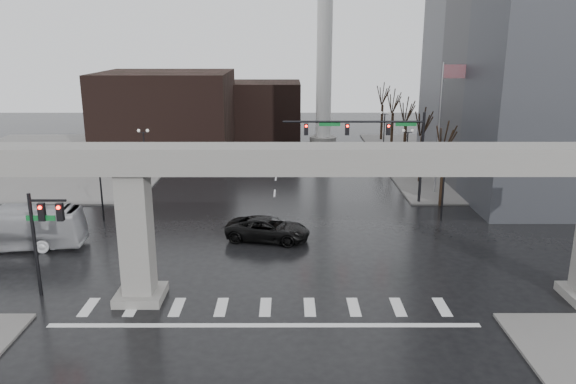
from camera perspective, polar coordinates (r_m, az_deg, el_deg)
The scene contains 23 objects.
ground at distance 31.98m, azimuth -2.24°, elevation -10.79°, with size 160.00×160.00×0.00m, color black.
sidewalk_ne at distance 70.67m, azimuth 20.51°, elevation 3.01°, with size 28.00×36.00×0.15m, color slate.
sidewalk_nw at distance 71.53m, azimuth -22.45°, elevation 2.96°, with size 28.00×36.00×0.15m, color slate.
elevated_guideway at distance 29.56m, azimuth 0.08°, elevation 1.25°, with size 48.00×2.60×8.70m.
building_far_left at distance 72.84m, azimuth -12.23°, elevation 7.92°, with size 16.00×14.00×10.00m, color black.
building_far_mid at distance 81.35m, azimuth -2.35°, elevation 8.31°, with size 10.00×10.00×8.00m, color black.
smokestack at distance 74.81m, azimuth 3.73°, elevation 14.84°, with size 3.60×3.60×30.00m.
signal_mast_arm at distance 48.80m, azimuth 9.17°, elevation 5.47°, with size 12.12×0.43×8.00m.
signal_left_pole at distance 33.64m, azimuth -23.65°, elevation -3.29°, with size 2.30×0.30×6.00m.
flagpole_assembly at distance 53.00m, azimuth 15.50°, elevation 7.75°, with size 2.06×0.12×12.00m.
lamp_right_0 at distance 45.66m, azimuth 15.57°, elevation 1.39°, with size 1.22×0.32×5.11m.
lamp_right_1 at distance 58.95m, azimuth 12.02°, elevation 4.71°, with size 1.22×0.32×5.11m.
lamp_right_2 at distance 72.51m, azimuth 9.77°, elevation 6.80°, with size 1.22×0.32×5.11m.
lamp_left_0 at distance 46.36m, azimuth -18.55°, elevation 1.35°, with size 1.22×0.32×5.11m.
lamp_left_1 at distance 59.49m, azimuth -14.42°, elevation 4.66°, with size 1.22×0.32×5.11m.
lamp_left_2 at distance 72.95m, azimuth -11.78°, elevation 6.75°, with size 1.22×0.32×5.11m.
tree_right_0 at distance 49.85m, azimuth 15.46°, elevation 1.74°, with size 1.09×1.58×7.50m.
tree_right_1 at distance 57.40m, azimuth 13.40°, elevation 3.71°, with size 1.09×1.61×7.67m.
tree_right_2 at distance 65.05m, azimuth 11.81°, elevation 5.21°, with size 1.10×1.63×7.85m.
tree_right_3 at distance 72.78m, azimuth 10.55°, elevation 6.40°, with size 1.11×1.66×8.02m.
tree_right_4 at distance 80.56m, azimuth 9.53°, elevation 7.35°, with size 1.12×1.69×8.19m.
pickup_truck at distance 40.36m, azimuth -2.05°, elevation -3.79°, with size 2.76×5.99×1.67m, color black.
city_bus at distance 43.23m, azimuth -26.86°, elevation -3.30°, with size 2.48×10.59×2.95m, color #B8B9BD.
Camera 1 is at (1.18, -28.65, 14.15)m, focal length 35.00 mm.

